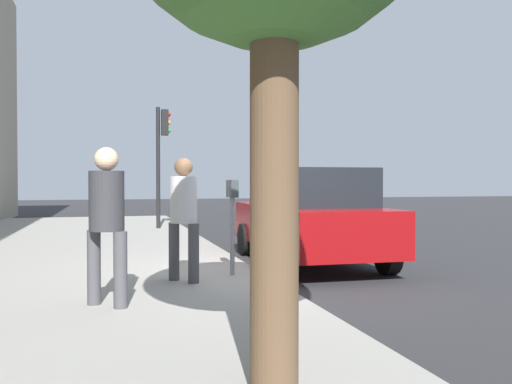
{
  "coord_description": "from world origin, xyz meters",
  "views": [
    {
      "loc": [
        -8.14,
        2.24,
        1.53
      ],
      "look_at": [
        0.41,
        -0.1,
        1.36
      ],
      "focal_mm": 37.71,
      "sensor_mm": 36.0,
      "label": 1
    }
  ],
  "objects_px": {
    "traffic_signal": "(162,147)",
    "parking_meter": "(232,206)",
    "pedestrian_bystander": "(107,213)",
    "pedestrian_at_meter": "(184,209)",
    "parked_sedan_near": "(310,216)"
  },
  "relations": [
    {
      "from": "pedestrian_bystander",
      "to": "parked_sedan_near",
      "type": "bearing_deg",
      "value": -6.33
    },
    {
      "from": "pedestrian_at_meter",
      "to": "parked_sedan_near",
      "type": "relative_size",
      "value": 0.39
    },
    {
      "from": "parking_meter",
      "to": "parked_sedan_near",
      "type": "bearing_deg",
      "value": -49.23
    },
    {
      "from": "pedestrian_at_meter",
      "to": "parking_meter",
      "type": "bearing_deg",
      "value": -14.1
    },
    {
      "from": "parking_meter",
      "to": "pedestrian_at_meter",
      "type": "height_order",
      "value": "pedestrian_at_meter"
    },
    {
      "from": "pedestrian_bystander",
      "to": "parked_sedan_near",
      "type": "height_order",
      "value": "pedestrian_bystander"
    },
    {
      "from": "traffic_signal",
      "to": "parking_meter",
      "type": "bearing_deg",
      "value": -178.34
    },
    {
      "from": "pedestrian_at_meter",
      "to": "pedestrian_bystander",
      "type": "distance_m",
      "value": 1.61
    },
    {
      "from": "parking_meter",
      "to": "pedestrian_bystander",
      "type": "height_order",
      "value": "pedestrian_bystander"
    },
    {
      "from": "pedestrian_bystander",
      "to": "traffic_signal",
      "type": "height_order",
      "value": "traffic_signal"
    },
    {
      "from": "pedestrian_at_meter",
      "to": "parked_sedan_near",
      "type": "distance_m",
      "value": 3.24
    },
    {
      "from": "pedestrian_at_meter",
      "to": "traffic_signal",
      "type": "distance_m",
      "value": 8.91
    },
    {
      "from": "parking_meter",
      "to": "traffic_signal",
      "type": "bearing_deg",
      "value": 1.66
    },
    {
      "from": "pedestrian_bystander",
      "to": "pedestrian_at_meter",
      "type": "bearing_deg",
      "value": 3.2
    },
    {
      "from": "parking_meter",
      "to": "pedestrian_at_meter",
      "type": "relative_size",
      "value": 0.82
    }
  ]
}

